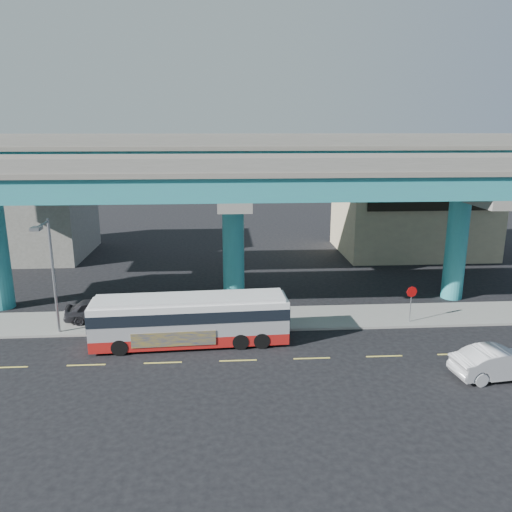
{
  "coord_description": "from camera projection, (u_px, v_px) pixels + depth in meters",
  "views": [
    {
      "loc": [
        -0.65,
        -24.83,
        12.08
      ],
      "look_at": [
        1.25,
        4.0,
        4.68
      ],
      "focal_mm": 35.0,
      "sensor_mm": 36.0,
      "label": 1
    }
  ],
  "objects": [
    {
      "name": "sedan",
      "position": [
        500.0,
        363.0,
        24.79
      ],
      "size": [
        2.73,
        5.14,
        1.57
      ],
      "primitive_type": "imported",
      "rotation": [
        0.0,
        0.0,
        1.68
      ],
      "color": "#BBBBC0",
      "rests_on": "ground"
    },
    {
      "name": "sidewalk",
      "position": [
        235.0,
        319.0,
        32.34
      ],
      "size": [
        70.0,
        4.0,
        0.15
      ],
      "primitive_type": "cube",
      "color": "gray",
      "rests_on": "ground"
    },
    {
      "name": "stop_sign",
      "position": [
        411.0,
        297.0,
        31.33
      ],
      "size": [
        0.71,
        0.12,
        2.35
      ],
      "rotation": [
        0.0,
        0.0,
        -0.27
      ],
      "color": "gray",
      "rests_on": "sidewalk"
    },
    {
      "name": "street_lamp",
      "position": [
        49.0,
        261.0,
        28.53
      ],
      "size": [
        0.5,
        2.31,
        6.96
      ],
      "color": "gray",
      "rests_on": "sidewalk"
    },
    {
      "name": "building_concrete",
      "position": [
        22.0,
        210.0,
        47.85
      ],
      "size": [
        12.0,
        10.0,
        9.0
      ],
      "primitive_type": "cube",
      "color": "gray",
      "rests_on": "ground"
    },
    {
      "name": "viaduct",
      "position": [
        233.0,
        174.0,
        33.57
      ],
      "size": [
        52.0,
        12.4,
        11.7
      ],
      "color": "teal",
      "rests_on": "ground"
    },
    {
      "name": "ground",
      "position": [
        238.0,
        358.0,
        27.04
      ],
      "size": [
        120.0,
        120.0,
        0.0
      ],
      "primitive_type": "plane",
      "color": "black",
      "rests_on": "ground"
    },
    {
      "name": "building_beige",
      "position": [
        411.0,
        217.0,
        49.53
      ],
      "size": [
        14.0,
        10.23,
        7.0
      ],
      "color": "tan",
      "rests_on": "ground"
    },
    {
      "name": "transit_bus",
      "position": [
        191.0,
        318.0,
        28.46
      ],
      "size": [
        11.27,
        2.96,
        2.86
      ],
      "rotation": [
        0.0,
        0.0,
        0.05
      ],
      "color": "#A41613",
      "rests_on": "ground"
    },
    {
      "name": "parked_car",
      "position": [
        99.0,
        310.0,
        31.8
      ],
      "size": [
        2.57,
        4.58,
        1.44
      ],
      "primitive_type": "imported",
      "rotation": [
        0.0,
        0.0,
        1.67
      ],
      "color": "#2B2B30",
      "rests_on": "sidewalk"
    },
    {
      "name": "lane_markings",
      "position": [
        238.0,
        360.0,
        26.75
      ],
      "size": [
        58.0,
        0.12,
        0.01
      ],
      "color": "#D8C64C",
      "rests_on": "ground"
    }
  ]
}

